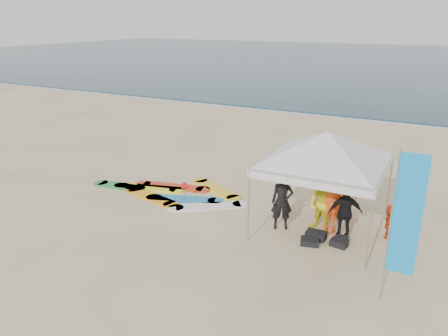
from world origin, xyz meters
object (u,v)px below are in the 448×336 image
person_orange_a (332,202)px  person_seated (390,221)px  person_orange_b (341,188)px  canopy_tent (328,132)px  feather_flag (405,217)px  marker_pennant (187,187)px  person_yellow (322,205)px  person_black_b (345,213)px  person_black_a (282,201)px  surfboard_spread (173,193)px

person_orange_a → person_seated: (1.60, 0.42, -0.43)m
person_orange_b → person_seated: person_orange_b is taller
person_orange_b → canopy_tent: 2.34m
person_seated → feather_flag: feather_flag is taller
person_seated → marker_pennant: 6.57m
marker_pennant → person_orange_a: bearing=-0.1°
person_seated → feather_flag: size_ratio=0.28×
feather_flag → marker_pennant: feather_flag is taller
person_yellow → canopy_tent: size_ratio=0.38×
person_black_b → person_black_a: bearing=-11.8°
person_black_a → canopy_tent: canopy_tent is taller
person_seated → canopy_tent: 3.16m
person_orange_a → person_seated: size_ratio=1.86×
canopy_tent → person_seated: bearing=14.8°
person_orange_b → person_seated: bearing=151.1°
canopy_tent → surfboard_spread: canopy_tent is taller
person_orange_a → surfboard_spread: 5.79m
surfboard_spread → person_orange_a: bearing=-2.2°
canopy_tent → person_black_b: bearing=-14.0°
person_yellow → surfboard_spread: 5.56m
person_orange_b → canopy_tent: bearing=69.9°
feather_flag → canopy_tent: bearing=131.4°
feather_flag → marker_pennant: (-7.12, 2.83, -1.62)m
person_orange_b → surfboard_spread: (-5.72, -0.85, -0.94)m
person_seated → feather_flag: (0.56, -3.24, 1.61)m
person_seated → surfboard_spread: (-7.31, -0.20, -0.46)m
person_yellow → person_orange_b: 1.28m
person_black_b → canopy_tent: bearing=-33.0°
person_black_b → canopy_tent: (-0.72, 0.18, 2.21)m
person_black_b → feather_flag: (1.69, -2.57, 1.31)m
person_black_a → person_seated: (2.94, 0.90, -0.37)m
person_black_b → person_seated: person_black_b is taller
person_orange_b → surfboard_spread: person_orange_b is taller
person_yellow → person_orange_b: (0.24, 1.25, 0.10)m
person_yellow → canopy_tent: canopy_tent is taller
person_seated → surfboard_spread: 7.33m
person_orange_b → person_seated: 1.78m
marker_pennant → feather_flag: bearing=-21.7°
person_yellow → person_black_a: bearing=-144.3°
canopy_tent → surfboard_spread: size_ratio=0.80×
canopy_tent → surfboard_spread: (-5.45, 0.30, -2.97)m
feather_flag → surfboard_spread: bearing=158.8°
surfboard_spread → feather_flag: bearing=-21.2°
surfboard_spread → person_black_a: bearing=-9.2°
person_seated → feather_flag: bearing=-171.9°
marker_pennant → canopy_tent: bearing=-1.0°
person_black_a → marker_pennant: person_black_a is taller
person_yellow → marker_pennant: bearing=-161.7°
feather_flag → person_orange_b: bearing=118.9°
feather_flag → marker_pennant: bearing=158.3°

